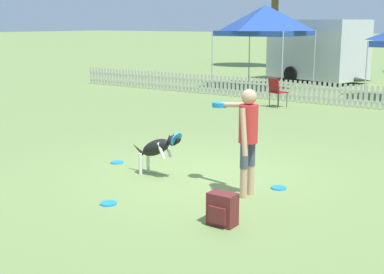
{
  "coord_description": "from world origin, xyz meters",
  "views": [
    {
      "loc": [
        4.77,
        -7.23,
        2.53
      ],
      "look_at": [
        0.07,
        -0.46,
        0.77
      ],
      "focal_mm": 50.0,
      "sensor_mm": 36.0,
      "label": 1
    }
  ],
  "objects_px": {
    "canopy_tent_secondary": "(265,20)",
    "equipment_trailer": "(317,49)",
    "frisbee_midfield": "(279,188)",
    "leaping_dog": "(158,147)",
    "frisbee_near_handler": "(117,162)",
    "folding_chair_center": "(276,90)",
    "frisbee_near_dog": "(109,203)",
    "backpack_on_grass": "(222,209)",
    "handler_person": "(246,130)"
  },
  "relations": [
    {
      "from": "leaping_dog",
      "to": "canopy_tent_secondary",
      "type": "relative_size",
      "value": 0.34
    },
    {
      "from": "backpack_on_grass",
      "to": "equipment_trailer",
      "type": "height_order",
      "value": "equipment_trailer"
    },
    {
      "from": "leaping_dog",
      "to": "frisbee_near_handler",
      "type": "bearing_deg",
      "value": -98.79
    },
    {
      "from": "canopy_tent_secondary",
      "to": "frisbee_midfield",
      "type": "bearing_deg",
      "value": -61.65
    },
    {
      "from": "canopy_tent_secondary",
      "to": "equipment_trailer",
      "type": "distance_m",
      "value": 3.71
    },
    {
      "from": "frisbee_near_dog",
      "to": "equipment_trailer",
      "type": "xyz_separation_m",
      "value": [
        -3.79,
        17.07,
        1.38
      ]
    },
    {
      "from": "handler_person",
      "to": "leaping_dog",
      "type": "height_order",
      "value": "handler_person"
    },
    {
      "from": "frisbee_midfield",
      "to": "leaping_dog",
      "type": "bearing_deg",
      "value": -165.42
    },
    {
      "from": "frisbee_near_dog",
      "to": "backpack_on_grass",
      "type": "height_order",
      "value": "backpack_on_grass"
    },
    {
      "from": "backpack_on_grass",
      "to": "frisbee_near_handler",
      "type": "bearing_deg",
      "value": 154.63
    },
    {
      "from": "handler_person",
      "to": "frisbee_near_handler",
      "type": "relative_size",
      "value": 6.73
    },
    {
      "from": "handler_person",
      "to": "leaping_dog",
      "type": "bearing_deg",
      "value": 90.37
    },
    {
      "from": "frisbee_midfield",
      "to": "backpack_on_grass",
      "type": "xyz_separation_m",
      "value": [
        0.08,
        -1.81,
        0.2
      ]
    },
    {
      "from": "frisbee_near_dog",
      "to": "equipment_trailer",
      "type": "bearing_deg",
      "value": 102.5
    },
    {
      "from": "frisbee_midfield",
      "to": "folding_chair_center",
      "type": "bearing_deg",
      "value": 116.34
    },
    {
      "from": "handler_person",
      "to": "frisbee_midfield",
      "type": "height_order",
      "value": "handler_person"
    },
    {
      "from": "frisbee_near_handler",
      "to": "frisbee_near_dog",
      "type": "xyz_separation_m",
      "value": [
        1.46,
        -1.76,
        0.0
      ]
    },
    {
      "from": "leaping_dog",
      "to": "frisbee_near_handler",
      "type": "distance_m",
      "value": 1.26
    },
    {
      "from": "frisbee_near_handler",
      "to": "backpack_on_grass",
      "type": "relative_size",
      "value": 0.56
    },
    {
      "from": "leaping_dog",
      "to": "backpack_on_grass",
      "type": "xyz_separation_m",
      "value": [
        2.06,
        -1.29,
        -0.28
      ]
    },
    {
      "from": "handler_person",
      "to": "frisbee_near_handler",
      "type": "height_order",
      "value": "handler_person"
    },
    {
      "from": "backpack_on_grass",
      "to": "folding_chair_center",
      "type": "distance_m",
      "value": 9.94
    },
    {
      "from": "handler_person",
      "to": "leaping_dog",
      "type": "distance_m",
      "value": 1.78
    },
    {
      "from": "frisbee_near_handler",
      "to": "equipment_trailer",
      "type": "distance_m",
      "value": 15.55
    },
    {
      "from": "frisbee_near_handler",
      "to": "folding_chair_center",
      "type": "relative_size",
      "value": 0.27
    },
    {
      "from": "folding_chair_center",
      "to": "equipment_trailer",
      "type": "distance_m",
      "value": 7.87
    },
    {
      "from": "handler_person",
      "to": "frisbee_midfield",
      "type": "distance_m",
      "value": 1.18
    },
    {
      "from": "leaping_dog",
      "to": "folding_chair_center",
      "type": "xyz_separation_m",
      "value": [
        -1.68,
        7.92,
        0.04
      ]
    },
    {
      "from": "frisbee_near_dog",
      "to": "frisbee_midfield",
      "type": "xyz_separation_m",
      "value": [
        1.67,
        2.05,
        0.0
      ]
    },
    {
      "from": "folding_chair_center",
      "to": "canopy_tent_secondary",
      "type": "distance_m",
      "value": 5.37
    },
    {
      "from": "canopy_tent_secondary",
      "to": "equipment_trailer",
      "type": "xyz_separation_m",
      "value": [
        0.81,
        3.41,
        -1.22
      ]
    },
    {
      "from": "backpack_on_grass",
      "to": "frisbee_near_dog",
      "type": "bearing_deg",
      "value": -172.05
    },
    {
      "from": "equipment_trailer",
      "to": "handler_person",
      "type": "bearing_deg",
      "value": -54.92
    },
    {
      "from": "equipment_trailer",
      "to": "frisbee_near_dog",
      "type": "bearing_deg",
      "value": -60.77
    },
    {
      "from": "frisbee_midfield",
      "to": "backpack_on_grass",
      "type": "distance_m",
      "value": 1.82
    },
    {
      "from": "handler_person",
      "to": "frisbee_near_handler",
      "type": "bearing_deg",
      "value": 86.66
    },
    {
      "from": "frisbee_midfield",
      "to": "canopy_tent_secondary",
      "type": "height_order",
      "value": "canopy_tent_secondary"
    },
    {
      "from": "frisbee_near_handler",
      "to": "frisbee_near_dog",
      "type": "distance_m",
      "value": 2.29
    },
    {
      "from": "handler_person",
      "to": "equipment_trailer",
      "type": "height_order",
      "value": "equipment_trailer"
    },
    {
      "from": "backpack_on_grass",
      "to": "folding_chair_center",
      "type": "bearing_deg",
      "value": 112.11
    },
    {
      "from": "handler_person",
      "to": "frisbee_near_dog",
      "type": "height_order",
      "value": "handler_person"
    },
    {
      "from": "handler_person",
      "to": "frisbee_near_handler",
      "type": "distance_m",
      "value": 3.03
    },
    {
      "from": "handler_person",
      "to": "leaping_dog",
      "type": "xyz_separation_m",
      "value": [
        -1.71,
        0.07,
        -0.51
      ]
    },
    {
      "from": "frisbee_near_dog",
      "to": "frisbee_midfield",
      "type": "height_order",
      "value": "same"
    },
    {
      "from": "canopy_tent_secondary",
      "to": "backpack_on_grass",
      "type": "bearing_deg",
      "value": -64.7
    },
    {
      "from": "frisbee_midfield",
      "to": "handler_person",
      "type": "bearing_deg",
      "value": -115.53
    },
    {
      "from": "canopy_tent_secondary",
      "to": "leaping_dog",
      "type": "bearing_deg",
      "value": -70.56
    },
    {
      "from": "handler_person",
      "to": "backpack_on_grass",
      "type": "relative_size",
      "value": 3.79
    },
    {
      "from": "frisbee_near_handler",
      "to": "frisbee_near_dog",
      "type": "relative_size",
      "value": 1.0
    },
    {
      "from": "leaping_dog",
      "to": "equipment_trailer",
      "type": "height_order",
      "value": "equipment_trailer"
    }
  ]
}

